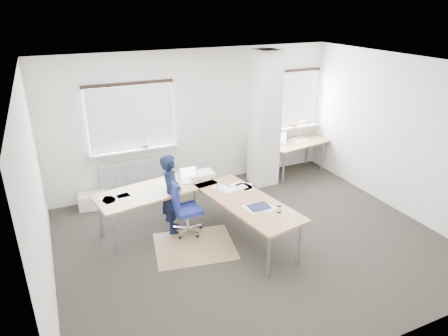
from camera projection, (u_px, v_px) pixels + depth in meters
name	position (u px, v px, depth m)	size (l,w,h in m)	color
ground	(251.00, 241.00, 6.54)	(6.00, 6.00, 0.00)	black
room_shell	(251.00, 130.00, 6.32)	(6.04, 5.04, 2.82)	beige
floor_mat	(195.00, 246.00, 6.39)	(1.24, 1.05, 0.01)	olive
white_crate	(92.00, 201.00, 7.54)	(0.47, 0.33, 0.28)	white
desk_main	(203.00, 196.00, 6.51)	(2.82, 2.63, 0.96)	#93633F
desk_side	(297.00, 144.00, 8.91)	(1.50, 0.93, 1.22)	#93633F
task_chair	(185.00, 219.00, 6.66)	(0.53, 0.53, 0.98)	navy
person	(171.00, 194.00, 6.60)	(0.50, 0.33, 1.37)	black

